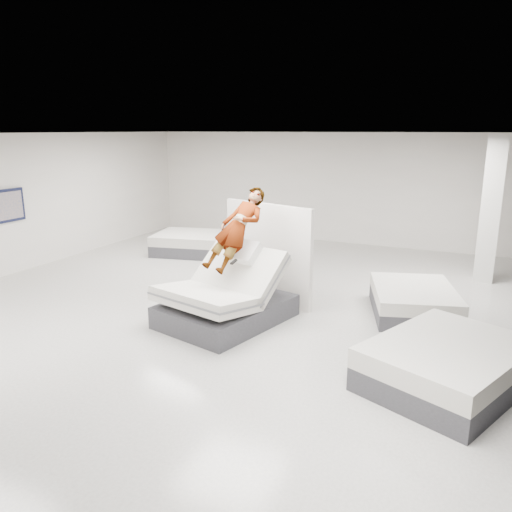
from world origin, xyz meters
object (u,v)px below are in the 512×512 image
object	(u,v)px
hero_bed	(225,299)
flat_bed_right_near	(448,365)
flat_bed_right_far	(413,301)
flat_bed_left_far	(194,243)
column	(490,210)
wall_poster	(6,206)
person	(237,244)
divider_panel	(267,253)
remote	(234,262)

from	to	relation	value
hero_bed	flat_bed_right_near	xyz separation A→B (m)	(3.69, -0.77, -0.12)
hero_bed	flat_bed_right_far	distance (m)	3.42
flat_bed_left_far	hero_bed	bearing A→B (deg)	-52.23
flat_bed_right_near	column	world-z (taller)	column
flat_bed_right_far	wall_poster	distance (m)	8.99
flat_bed_right_near	flat_bed_left_far	xyz separation A→B (m)	(-6.83, 4.81, -0.02)
flat_bed_left_far	wall_poster	bearing A→B (deg)	-128.29
person	wall_poster	xyz separation A→B (m)	(-5.96, 0.24, 0.26)
divider_panel	flat_bed_right_far	size ratio (longest dim) A/B	0.96
hero_bed	flat_bed_left_far	bearing A→B (deg)	127.77
hero_bed	flat_bed_right_near	world-z (taller)	hero_bed
remote	divider_panel	size ratio (longest dim) A/B	0.07
column	remote	bearing A→B (deg)	-129.63
remote	flat_bed_left_far	xyz separation A→B (m)	(-3.35, 4.12, -0.85)
flat_bed_right_far	wall_poster	size ratio (longest dim) A/B	2.30
flat_bed_right_far	column	world-z (taller)	column
remote	column	xyz separation A→B (m)	(3.84, 4.64, 0.47)
remote	divider_panel	bearing A→B (deg)	104.15
column	wall_poster	world-z (taller)	column
hero_bed	flat_bed_left_far	distance (m)	5.12
flat_bed_right_far	flat_bed_left_far	xyz separation A→B (m)	(-6.07, 2.30, 0.02)
divider_panel	column	distance (m)	5.05
person	flat_bed_right_far	xyz separation A→B (m)	(2.85, 1.43, -1.08)
flat_bed_right_near	wall_poster	xyz separation A→B (m)	(-9.58, 1.33, 1.31)
remote	flat_bed_right_near	xyz separation A→B (m)	(3.48, -0.69, -0.83)
person	flat_bed_left_far	world-z (taller)	person
hero_bed	remote	size ratio (longest dim) A/B	17.72
wall_poster	flat_bed_left_far	bearing A→B (deg)	51.71
flat_bed_right_near	wall_poster	bearing A→B (deg)	172.09
flat_bed_left_far	column	size ratio (longest dim) A/B	0.71
flat_bed_right_far	flat_bed_right_near	distance (m)	2.63
hero_bed	flat_bed_right_near	size ratio (longest dim) A/B	0.95
person	divider_panel	size ratio (longest dim) A/B	0.81
person	hero_bed	bearing A→B (deg)	-90.00
divider_panel	flat_bed_right_far	xyz separation A→B (m)	(2.73, 0.38, -0.70)
hero_bed	wall_poster	xyz separation A→B (m)	(-5.88, 0.57, 1.19)
hero_bed	column	xyz separation A→B (m)	(4.05, 4.57, 1.19)
remote	wall_poster	bearing A→B (deg)	-172.13
divider_panel	column	world-z (taller)	column
hero_bed	wall_poster	size ratio (longest dim) A/B	2.61
divider_panel	wall_poster	world-z (taller)	wall_poster
flat_bed_right_far	divider_panel	bearing A→B (deg)	-172.03
flat_bed_left_far	divider_panel	bearing A→B (deg)	-38.77
flat_bed_left_far	remote	bearing A→B (deg)	-50.91
column	wall_poster	bearing A→B (deg)	-158.07
column	person	bearing A→B (deg)	-133.08
hero_bed	flat_bed_right_near	bearing A→B (deg)	-11.70
person	flat_bed_right_near	bearing A→B (deg)	-2.89
remote	flat_bed_right_far	distance (m)	3.39
flat_bed_right_far	person	bearing A→B (deg)	-153.41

